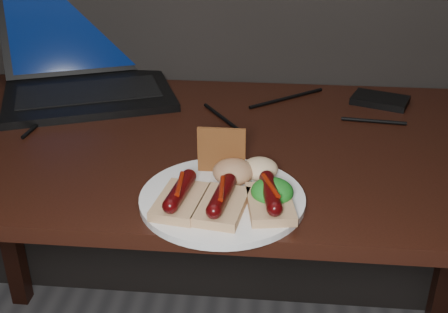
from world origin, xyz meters
The scene contains 12 objects.
desk centered at (0.00, 1.38, 0.66)m, with size 1.40×0.70×0.75m.
laptop centered at (-0.33, 1.63, 0.80)m, with size 0.50×0.48×0.25m.
hard_drive centered at (0.39, 1.61, 0.76)m, with size 0.13×0.08×0.02m, color black.
desk_cables centered at (0.02, 1.51, 0.75)m, with size 0.81×0.35×0.01m.
plate centered at (0.06, 1.14, 0.76)m, with size 0.28×0.28×0.01m, color white.
bread_sausage_left centered at (-0.01, 1.10, 0.78)m, with size 0.09×0.12×0.04m.
bread_sausage_center centered at (0.06, 1.09, 0.78)m, with size 0.09×0.12×0.04m.
bread_sausage_right centered at (0.14, 1.11, 0.78)m, with size 0.09×0.12×0.04m.
crispbread centered at (0.05, 1.22, 0.80)m, with size 0.09×0.01×0.09m, color #9A592A.
salad_greens centered at (0.14, 1.12, 0.78)m, with size 0.07×0.07×0.04m, color #125A12.
salsa_mound centered at (0.07, 1.18, 0.78)m, with size 0.07×0.07×0.04m, color #A02C10.
coleslaw_mound centered at (0.11, 1.20, 0.78)m, with size 0.06×0.06×0.04m, color white.
Camera 1 is at (0.13, 0.34, 1.25)m, focal length 45.00 mm.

